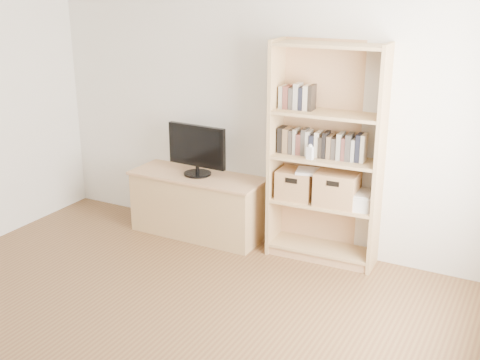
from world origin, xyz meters
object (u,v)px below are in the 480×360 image
Objects in this scene: television at (197,150)px; basket_right at (337,188)px; bookshelf at (326,155)px; basket_left at (296,184)px; laptop at (314,172)px; baby_monitor at (310,153)px; tv_stand at (198,206)px.

basket_right is at bearing 5.70° from television.
basket_left is (-0.26, -0.02, -0.30)m from bookshelf.
basket_left is 0.89× the size of basket_right.
bookshelf is 5.41× the size of basket_right.
laptop is (0.16, -0.00, 0.14)m from basket_left.
television is at bearing -171.55° from baby_monitor.
baby_monitor is at bearing -135.00° from bookshelf.
tv_stand is at bearing 0.00° from television.
bookshelf is at bearing 58.26° from baby_monitor.
basket_left is 0.38m from basket_right.
tv_stand is 0.57m from television.
basket_right is at bearing -2.60° from bookshelf.
television is 1.95× the size of basket_left.
laptop is (-0.09, -0.02, -0.16)m from bookshelf.
bookshelf is at bearing 1.28° from basket_left.
basket_left reaches higher than tv_stand.
basket_right reaches higher than basket_left.
laptop is at bearing 5.27° from television.
laptop reaches higher than basket_left.
bookshelf is at bearing 3.06° from tv_stand.
bookshelf reaches higher than tv_stand.
basket_right reaches higher than laptop.
basket_left is at bearing 179.50° from basket_right.
basket_right is (0.38, 0.02, 0.02)m from basket_left.
tv_stand is at bearing -179.55° from bookshelf.
baby_monitor is at bearing -109.15° from laptop.
basket_left is at bearing 5.77° from television.
basket_left is at bearing -178.81° from bookshelf.
bookshelf is at bearing 176.90° from basket_right.
tv_stand is 2.09× the size of television.
television is 2.05× the size of laptop.
laptop is (0.01, 0.09, -0.19)m from baby_monitor.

